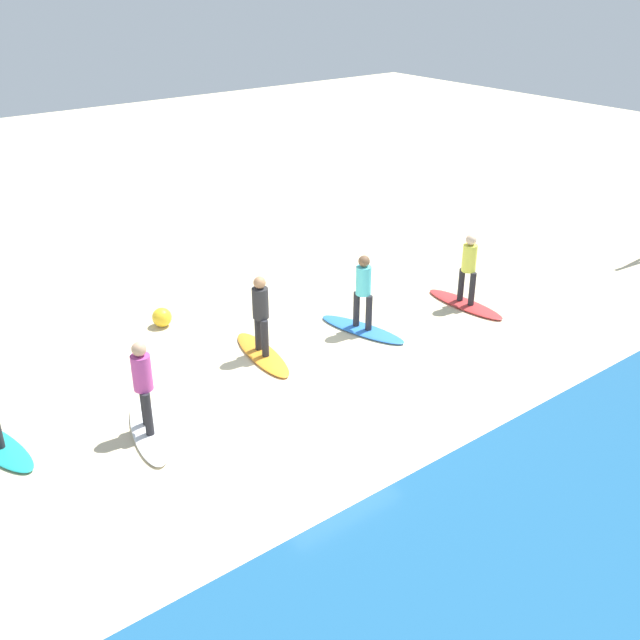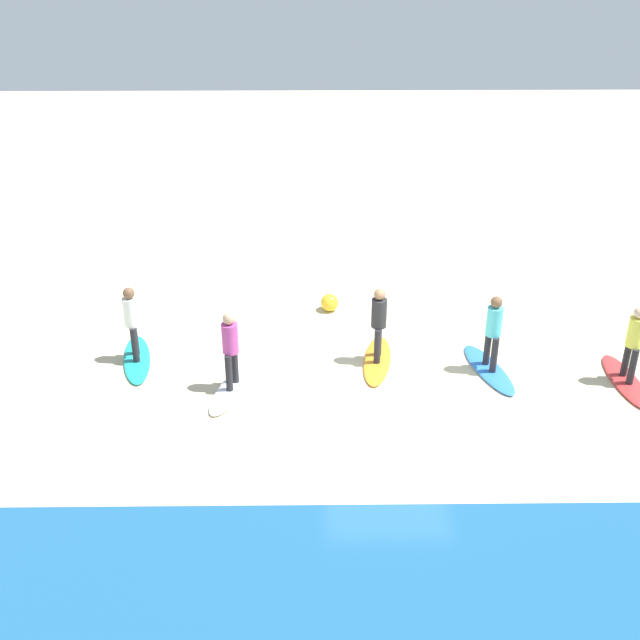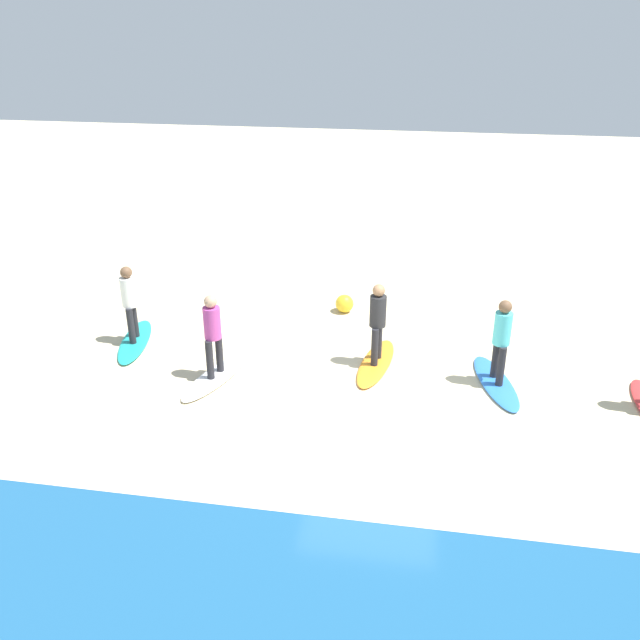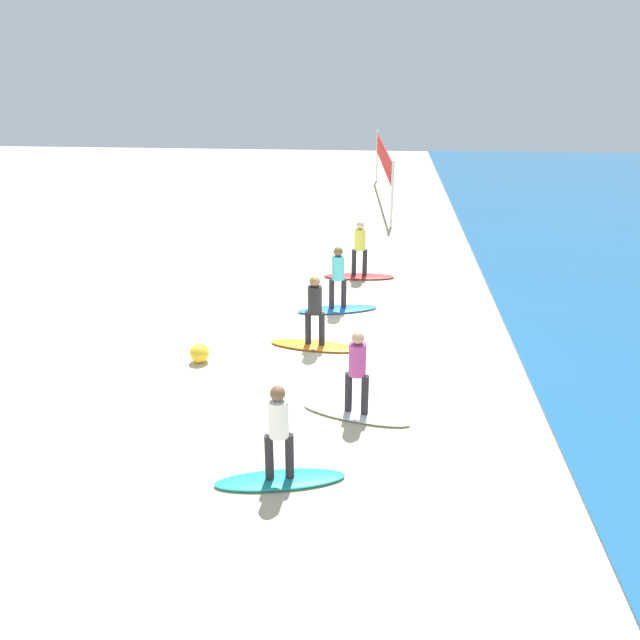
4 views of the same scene
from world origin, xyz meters
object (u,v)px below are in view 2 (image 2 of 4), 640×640
surfboard_red (625,381)px  beach_ball (330,303)px  surfer_blue (494,327)px  surfboard_orange (377,360)px  surfboard_blue (489,369)px  surfboard_white (233,388)px  surfer_white (230,345)px  surfboard_teal (137,359)px  surfer_orange (379,319)px  surfer_teal (132,318)px  surfer_red (635,338)px

surfboard_red → beach_ball: beach_ball is taller
surfer_blue → surfboard_orange: surfer_blue is taller
surfboard_orange → beach_ball: size_ratio=4.97×
surfboard_blue → surfboard_orange: (2.30, -0.39, 0.00)m
surfboard_white → surfer_white: 0.99m
surfboard_blue → surfer_white: 5.42m
surfboard_red → surfboard_teal: (10.14, -0.99, 0.00)m
surfboard_orange → surfboard_teal: size_ratio=1.00×
surfer_orange → surfer_teal: same height
surfer_red → surfboard_blue: surfer_red is taller
surfboard_white → surfboard_teal: 2.44m
surfboard_white → surfer_white: bearing=-163.6°
surfer_teal → surfboard_teal: bearing=0.0°
surfer_red → surfer_blue: size_ratio=1.00×
surfer_teal → beach_ball: surfer_teal is taller
surfboard_red → surfer_white: (7.98, 0.16, 0.99)m
surfboard_blue → surfboard_white: same height
surfer_red → surfer_blue: 2.74m
surfboard_orange → surfer_white: bearing=-62.4°
beach_ball → surfboard_teal: bearing=29.3°
surfboard_orange → surfer_white: surfer_white is taller
surfer_white → surfer_blue: bearing=-173.0°
surfboard_red → surfer_white: surfer_white is taller
surfboard_blue → surfer_white: (5.29, 0.65, 0.99)m
beach_ball → surfer_white: bearing=59.9°
surfer_teal → surfboard_orange: bearing=178.7°
surfboard_orange → surfboard_white: bearing=-62.4°
surfer_blue → surfer_teal: same height
surfboard_orange → surfer_teal: 5.23m
surfboard_orange → surfer_teal: size_ratio=1.28×
surfer_red → surfboard_orange: surfer_red is taller
beach_ball → surfer_teal: bearing=29.3°
surfboard_white → beach_ball: (-2.02, -3.49, 0.17)m
surfboard_blue → surfboard_orange: size_ratio=1.00×
surfer_orange → surfboard_white: size_ratio=0.78×
surfer_white → surfer_red: bearing=-178.9°
surfboard_red → surfboard_orange: 5.08m
surfboard_orange → surfboard_blue: bearing=88.8°
surfer_teal → surfer_orange: bearing=178.7°
beach_ball → surfer_orange: bearing=111.4°
surfer_blue → surfboard_teal: surfer_blue is taller
surfboard_red → surfer_orange: (5.00, -0.88, 0.99)m
surfboard_blue → surfer_teal: bearing=-108.0°
surfer_red → surfer_teal: (10.14, -0.99, 0.00)m
surfer_red → surfboard_red: bearing=90.0°
surfer_blue → surfboard_teal: bearing=-3.9°
surfboard_blue → surfer_orange: bearing=-113.8°
surfboard_red → beach_ball: 6.83m
surfboard_red → surfboard_teal: 10.19m
surfboard_red → surfer_red: surfer_red is taller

